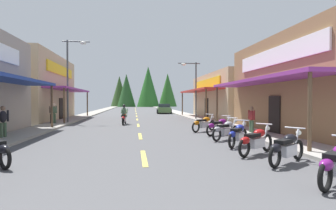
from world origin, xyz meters
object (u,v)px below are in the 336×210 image
(motorcycle_parked_right_2, at_px, (256,140))
(motorcycle_parked_right_6, at_px, (204,123))
(motorcycle_parked_right_4, at_px, (226,130))
(parked_car_curbside, at_px, (164,109))
(pedestrian_strolling, at_px, (54,112))
(motorcycle_parked_right_1, at_px, (287,147))
(pedestrian_waiting, at_px, (52,112))
(streetlamp_left, at_px, (72,70))
(rider_cruising_lead, at_px, (124,116))
(pedestrian_by_shop, at_px, (251,118))
(motorcycle_parked_right_3, at_px, (238,134))
(pedestrian_browsing, at_px, (3,120))
(streetlamp_right, at_px, (192,82))
(motorcycle_parked_right_5, at_px, (220,126))

(motorcycle_parked_right_2, relative_size, motorcycle_parked_right_6, 1.00)
(motorcycle_parked_right_4, height_order, parked_car_curbside, parked_car_curbside)
(pedestrian_strolling, bearing_deg, motorcycle_parked_right_1, 152.24)
(pedestrian_waiting, bearing_deg, streetlamp_left, 154.16)
(rider_cruising_lead, height_order, pedestrian_by_shop, rider_cruising_lead)
(motorcycle_parked_right_2, bearing_deg, motorcycle_parked_right_1, -113.70)
(pedestrian_by_shop, height_order, pedestrian_waiting, pedestrian_waiting)
(motorcycle_parked_right_1, distance_m, pedestrian_strolling, 17.44)
(motorcycle_parked_right_3, distance_m, parked_car_curbside, 27.75)
(pedestrian_by_shop, bearing_deg, motorcycle_parked_right_1, 63.29)
(motorcycle_parked_right_4, xyz_separation_m, pedestrian_browsing, (-10.41, 1.45, 0.44))
(streetlamp_left, xyz_separation_m, motorcycle_parked_right_1, (9.40, -14.92, -3.85))
(streetlamp_right, height_order, motorcycle_parked_right_5, streetlamp_right)
(motorcycle_parked_right_4, bearing_deg, parked_car_curbside, 53.69)
(motorcycle_parked_right_2, bearing_deg, streetlamp_left, 89.59)
(motorcycle_parked_right_6, bearing_deg, motorcycle_parked_right_3, -124.13)
(motorcycle_parked_right_1, bearing_deg, streetlamp_left, 88.17)
(motorcycle_parked_right_2, distance_m, pedestrian_by_shop, 5.59)
(motorcycle_parked_right_4, relative_size, pedestrian_strolling, 1.08)
(pedestrian_waiting, distance_m, parked_car_curbside, 19.77)
(motorcycle_parked_right_6, bearing_deg, rider_cruising_lead, 97.82)
(motorcycle_parked_right_6, bearing_deg, pedestrian_browsing, 156.02)
(motorcycle_parked_right_3, height_order, parked_car_curbside, parked_car_curbside)
(motorcycle_parked_right_3, bearing_deg, motorcycle_parked_right_2, -141.04)
(motorcycle_parked_right_3, xyz_separation_m, pedestrian_by_shop, (2.18, 3.43, 0.39))
(parked_car_curbside, bearing_deg, streetlamp_right, -170.93)
(motorcycle_parked_right_2, relative_size, pedestrian_browsing, 1.13)
(motorcycle_parked_right_6, xyz_separation_m, rider_cruising_lead, (-4.90, 5.34, 0.17))
(motorcycle_parked_right_2, bearing_deg, motorcycle_parked_right_5, 50.95)
(motorcycle_parked_right_6, height_order, parked_car_curbside, parked_car_curbside)
(streetlamp_right, bearing_deg, parked_car_curbside, 95.40)
(parked_car_curbside, bearing_deg, motorcycle_parked_right_6, -176.82)
(pedestrian_waiting, relative_size, pedestrian_strolling, 0.99)
(motorcycle_parked_right_1, xyz_separation_m, pedestrian_browsing, (-10.54, 6.19, 0.44))
(motorcycle_parked_right_3, distance_m, motorcycle_parked_right_4, 1.65)
(motorcycle_parked_right_6, distance_m, pedestrian_by_shop, 2.79)
(streetlamp_left, distance_m, motorcycle_parked_right_3, 15.46)
(rider_cruising_lead, distance_m, pedestrian_waiting, 5.61)
(streetlamp_left, bearing_deg, rider_cruising_lead, -18.85)
(pedestrian_by_shop, bearing_deg, pedestrian_browsing, -8.43)
(pedestrian_waiting, bearing_deg, pedestrian_browsing, 36.25)
(motorcycle_parked_right_1, xyz_separation_m, motorcycle_parked_right_5, (0.14, 6.43, 0.00))
(pedestrian_browsing, bearing_deg, motorcycle_parked_right_2, -174.19)
(motorcycle_parked_right_1, bearing_deg, pedestrian_browsing, 115.57)
(parked_car_curbside, bearing_deg, streetlamp_left, 153.31)
(pedestrian_strolling, bearing_deg, rider_cruising_lead, -159.63)
(streetlamp_right, bearing_deg, motorcycle_parked_right_4, -95.77)
(parked_car_curbside, bearing_deg, pedestrian_waiting, 151.08)
(streetlamp_right, height_order, motorcycle_parked_right_3, streetlamp_right)
(motorcycle_parked_right_6, xyz_separation_m, pedestrian_waiting, (-10.46, 6.04, 0.46))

